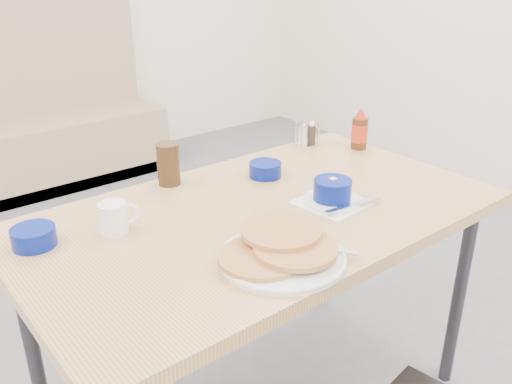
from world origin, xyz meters
TOP-DOWN VIEW (x-y plane):
  - booth_bench at (0.00, 2.78)m, footprint 1.90×0.56m
  - dining_table at (0.00, 0.25)m, footprint 1.40×0.80m
  - pancake_plate at (-0.14, 0.01)m, footprint 0.31×0.31m
  - coffee_mug at (-0.39, 0.39)m, footprint 0.11×0.07m
  - grits_setting at (0.19, 0.15)m, footprint 0.22×0.20m
  - creamer_bowl at (-0.59, 0.45)m, footprint 0.11×0.11m
  - butter_bowl at (0.17, 0.44)m, footprint 0.11×0.11m
  - amber_tumbler at (-0.11, 0.59)m, footprint 0.09×0.09m
  - condiment_caddy at (0.51, 0.59)m, footprint 0.10×0.07m
  - syrup_bottle at (0.64, 0.44)m, footprint 0.06×0.06m

SIDE VIEW (x-z plane):
  - booth_bench at x=0.00m, z-range -0.26..0.96m
  - dining_table at x=0.00m, z-range 0.32..1.08m
  - pancake_plate at x=-0.14m, z-range 0.75..0.81m
  - butter_bowl at x=0.17m, z-range 0.76..0.81m
  - creamer_bowl at x=-0.59m, z-range 0.76..0.81m
  - grits_setting at x=0.19m, z-range 0.75..0.83m
  - condiment_caddy at x=0.51m, z-range 0.74..0.85m
  - coffee_mug at x=-0.39m, z-range 0.76..0.85m
  - amber_tumbler at x=-0.11m, z-range 0.76..0.90m
  - syrup_bottle at x=0.64m, z-range 0.75..0.91m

